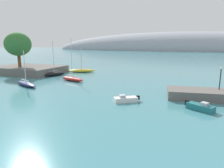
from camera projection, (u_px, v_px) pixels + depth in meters
The scene contains 10 objects.
shore_outcrop at pixel (28, 70), 61.75m from camera, with size 19.71×13.59×2.04m, color #66605B.
tree_clump_shore at pixel (18, 44), 59.08m from camera, with size 7.42×7.42×9.80m.
distant_ridge at pixel (177, 51), 229.21m from camera, with size 307.33×60.17×41.21m, color #999EA8.
sailboat_red_near_shore at pixel (72, 79), 48.93m from camera, with size 7.25×3.51×9.99m.
sailboat_yellow_mid_mooring at pixel (82, 71), 63.21m from camera, with size 8.11×5.93×7.36m.
sailboat_black_outer_mooring at pixel (54, 74), 56.36m from camera, with size 4.14×6.48×9.48m.
sailboat_navy_end_of_line at pixel (26, 84), 43.38m from camera, with size 8.17×4.80×7.41m.
motorboat_teal_foreground at pixel (200, 107), 27.71m from camera, with size 3.96×2.91×1.23m.
motorboat_white_alongside_breakwater at pixel (126, 99), 31.74m from camera, with size 3.81×3.31×1.12m.
harbor_lamp_post at pixel (221, 75), 33.01m from camera, with size 0.36×0.36×3.69m.
Camera 1 is at (16.06, -9.03, 8.99)m, focal length 33.06 mm.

